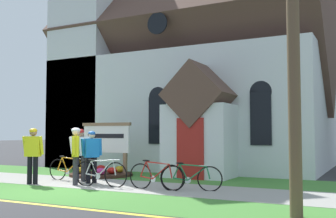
# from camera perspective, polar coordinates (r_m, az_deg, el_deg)

# --- Properties ---
(ground) EXTENTS (140.00, 140.00, 0.00)m
(ground) POSITION_cam_1_polar(r_m,az_deg,el_deg) (14.98, -3.62, -9.42)
(ground) COLOR #333335
(sidewalk_slab) EXTENTS (32.00, 2.43, 0.01)m
(sidewalk_slab) POSITION_cam_1_polar(r_m,az_deg,el_deg) (13.22, -9.96, -10.15)
(sidewalk_slab) COLOR #99968E
(sidewalk_slab) RESTS_ON ground
(grass_verge) EXTENTS (32.00, 2.27, 0.01)m
(grass_verge) POSITION_cam_1_polar(r_m,az_deg,el_deg) (11.45, -17.22, -11.10)
(grass_verge) COLOR #427F33
(grass_verge) RESTS_ON ground
(church_lawn) EXTENTS (24.00, 2.79, 0.01)m
(church_lawn) POSITION_cam_1_polar(r_m,az_deg,el_deg) (15.37, -4.00, -9.25)
(church_lawn) COLOR #427F33
(church_lawn) RESTS_ON ground
(curb_paint_stripe) EXTENTS (28.00, 0.16, 0.01)m
(curb_paint_stripe) POSITION_cam_1_polar(r_m,az_deg,el_deg) (10.58, -22.20, -11.66)
(curb_paint_stripe) COLOR yellow
(curb_paint_stripe) RESTS_ON ground
(church_building) EXTENTS (12.48, 10.17, 13.56)m
(church_building) POSITION_cam_1_polar(r_m,az_deg,el_deg) (20.37, 2.62, 5.24)
(church_building) COLOR silver
(church_building) RESTS_ON ground
(church_sign) EXTENTS (2.17, 0.13, 1.98)m
(church_sign) POSITION_cam_1_polar(r_m,az_deg,el_deg) (15.71, -8.60, -4.24)
(church_sign) COLOR #7F6047
(church_sign) RESTS_ON ground
(flower_bed) EXTENTS (2.33, 2.33, 0.34)m
(flower_bed) POSITION_cam_1_polar(r_m,az_deg,el_deg) (15.56, -9.23, -8.83)
(flower_bed) COLOR #382319
(flower_bed) RESTS_ON ground
(bicycle_black) EXTENTS (1.77, 0.18, 0.83)m
(bicycle_black) POSITION_cam_1_polar(r_m,az_deg,el_deg) (12.41, -9.38, -8.81)
(bicycle_black) COLOR black
(bicycle_black) RESTS_ON ground
(bicycle_blue) EXTENTS (1.67, 0.46, 0.79)m
(bicycle_blue) POSITION_cam_1_polar(r_m,az_deg,el_deg) (11.43, 3.21, -9.46)
(bicycle_blue) COLOR black
(bicycle_blue) RESTS_ON ground
(bicycle_white) EXTENTS (1.74, 0.08, 0.84)m
(bicycle_white) POSITION_cam_1_polar(r_m,az_deg,el_deg) (14.18, -13.54, -8.15)
(bicycle_white) COLOR black
(bicycle_white) RESTS_ON ground
(bicycle_red) EXTENTS (1.75, 0.11, 0.84)m
(bicycle_red) POSITION_cam_1_polar(r_m,az_deg,el_deg) (11.60, -1.73, -9.28)
(bicycle_red) COLOR black
(bicycle_red) RESTS_ON ground
(cyclist_in_green_jersey) EXTENTS (0.61, 0.45, 1.71)m
(cyclist_in_green_jersey) POSITION_cam_1_polar(r_m,az_deg,el_deg) (13.72, -12.07, -5.68)
(cyclist_in_green_jersey) COLOR #2D2D33
(cyclist_in_green_jersey) RESTS_ON ground
(cyclist_in_blue_jersey) EXTENTS (0.45, 0.68, 1.74)m
(cyclist_in_blue_jersey) POSITION_cam_1_polar(r_m,az_deg,el_deg) (12.83, -12.71, -5.72)
(cyclist_in_blue_jersey) COLOR #2D2D33
(cyclist_in_blue_jersey) RESTS_ON ground
(cyclist_in_yellow_jersey) EXTENTS (0.44, 0.59, 1.64)m
(cyclist_in_yellow_jersey) POSITION_cam_1_polar(r_m,az_deg,el_deg) (13.22, -10.56, -6.00)
(cyclist_in_yellow_jersey) COLOR black
(cyclist_in_yellow_jersey) RESTS_ON ground
(cyclist_in_red_jersey) EXTENTS (0.66, 0.36, 1.73)m
(cyclist_in_red_jersey) POSITION_cam_1_polar(r_m,az_deg,el_deg) (13.40, -18.25, -5.58)
(cyclist_in_red_jersey) COLOR black
(cyclist_in_red_jersey) RESTS_ON ground
(distant_hill) EXTENTS (87.91, 40.07, 16.15)m
(distant_hill) POSITION_cam_1_polar(r_m,az_deg,el_deg) (91.95, 20.57, -4.21)
(distant_hill) COLOR #847A5B
(distant_hill) RESTS_ON ground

